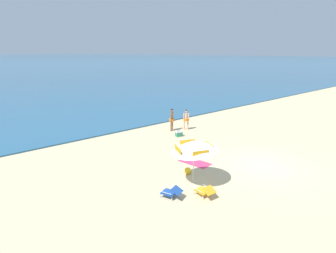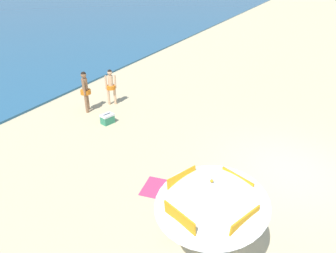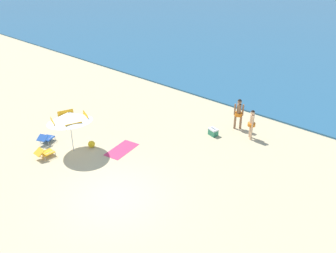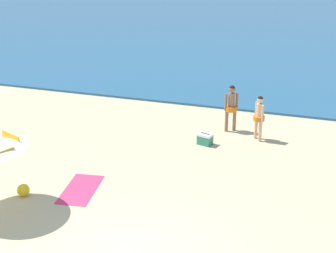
{
  "view_description": "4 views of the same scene",
  "coord_description": "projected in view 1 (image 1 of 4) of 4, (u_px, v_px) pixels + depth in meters",
  "views": [
    {
      "loc": [
        -12.87,
        -7.1,
        6.08
      ],
      "look_at": [
        -1.99,
        5.82,
        1.39
      ],
      "focal_mm": 28.71,
      "sensor_mm": 36.0,
      "label": 1
    },
    {
      "loc": [
        -8.76,
        -0.18,
        5.64
      ],
      "look_at": [
        -0.4,
        4.05,
        0.78
      ],
      "focal_mm": 33.12,
      "sensor_mm": 36.0,
      "label": 2
    },
    {
      "loc": [
        9.96,
        -8.33,
        9.94
      ],
      "look_at": [
        -0.94,
        4.5,
        1.18
      ],
      "focal_mm": 40.97,
      "sensor_mm": 36.0,
      "label": 3
    },
    {
      "loc": [
        3.62,
        -7.95,
        6.81
      ],
      "look_at": [
        -0.65,
        5.13,
        1.3
      ],
      "focal_mm": 51.08,
      "sensor_mm": 36.0,
      "label": 4
    }
  ],
  "objects": [
    {
      "name": "person_standing_beside",
      "position": [
        172.0,
        118.0,
        21.28
      ],
      "size": [
        0.47,
        0.43,
        1.77
      ],
      "color": "#8C6042",
      "rests_on": "ground"
    },
    {
      "name": "beach_ball",
      "position": [
        188.0,
        171.0,
        13.83
      ],
      "size": [
        0.35,
        0.35,
        0.35
      ],
      "primitive_type": "sphere",
      "color": "yellow",
      "rests_on": "ground"
    },
    {
      "name": "beach_umbrella_striped_main",
      "position": [
        194.0,
        146.0,
        12.52
      ],
      "size": [
        2.89,
        2.87,
        2.27
      ],
      "color": "silver",
      "rests_on": "ground"
    },
    {
      "name": "person_standing_near_shore",
      "position": [
        186.0,
        118.0,
        21.61
      ],
      "size": [
        0.4,
        0.4,
        1.64
      ],
      "color": "#D8A87F",
      "rests_on": "ground"
    },
    {
      "name": "lounge_chair_under_umbrella",
      "position": [
        205.0,
        191.0,
        11.65
      ],
      "size": [
        0.61,
        0.92,
        0.52
      ],
      "color": "gold",
      "rests_on": "ground"
    },
    {
      "name": "beach_towel",
      "position": [
        195.0,
        162.0,
        15.31
      ],
      "size": [
        1.17,
        1.92,
        0.01
      ],
      "primitive_type": "cube",
      "rotation": [
        0.0,
        0.0,
        0.15
      ],
      "color": "#DB3866",
      "rests_on": "ground"
    },
    {
      "name": "ground_plane",
      "position": [
        263.0,
        166.0,
        14.85
      ],
      "size": [
        800.0,
        800.0,
        0.0
      ],
      "primitive_type": "plane",
      "color": "#CCB78C"
    },
    {
      "name": "cooler_box",
      "position": [
        179.0,
        134.0,
        20.03
      ],
      "size": [
        0.57,
        0.47,
        0.43
      ],
      "color": "#2D7F5B",
      "rests_on": "ground"
    },
    {
      "name": "lounge_chair_beside_umbrella",
      "position": [
        172.0,
        192.0,
        11.56
      ],
      "size": [
        0.81,
        1.01,
        0.52
      ],
      "color": "#1E4799",
      "rests_on": "ground"
    }
  ]
}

